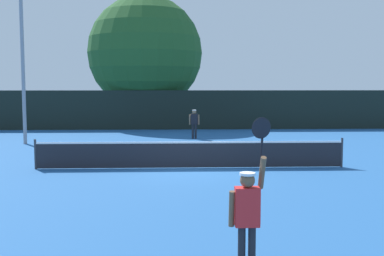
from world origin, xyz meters
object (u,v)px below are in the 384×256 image
at_px(player_serving, 248,208).
at_px(player_receiving, 194,121).
at_px(light_pole, 22,37).
at_px(parked_car_near, 264,113).
at_px(tennis_ball, 140,167).
at_px(large_tree, 145,53).

xyz_separation_m(player_serving, player_receiving, (0.01, 18.94, -0.12)).
distance_m(player_receiving, light_pole, 9.90).
bearing_deg(light_pole, parked_car_near, 41.20).
distance_m(player_serving, tennis_ball, 10.19).
bearing_deg(tennis_ball, large_tree, 92.60).
bearing_deg(large_tree, parked_car_near, 14.43).
bearing_deg(player_serving, tennis_ball, 103.55).
xyz_separation_m(tennis_ball, parked_car_near, (8.37, 20.02, 0.74)).
bearing_deg(large_tree, player_receiving, -69.63).
height_order(tennis_ball, large_tree, large_tree).
xyz_separation_m(player_receiving, tennis_ball, (-2.38, -9.08, -0.95)).
height_order(tennis_ball, parked_car_near, parked_car_near).
relative_size(player_serving, player_receiving, 1.56).
relative_size(player_serving, parked_car_near, 0.58).
height_order(player_receiving, parked_car_near, parked_car_near).
bearing_deg(light_pole, large_tree, 62.33).
xyz_separation_m(light_pole, parked_car_near, (14.67, 12.85, -4.57)).
distance_m(player_serving, player_receiving, 18.94).
bearing_deg(player_serving, light_pole, 117.01).
bearing_deg(player_receiving, tennis_ball, 75.32).
height_order(player_receiving, large_tree, large_tree).
bearing_deg(parked_car_near, player_receiving, -114.32).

